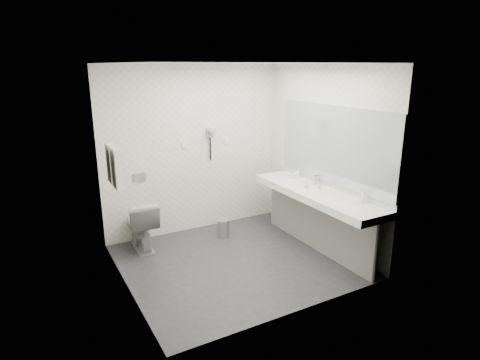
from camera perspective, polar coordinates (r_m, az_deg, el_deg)
floor at (r=5.40m, az=-0.63°, el=-11.37°), size 2.80×2.80×0.00m
ceiling at (r=4.80m, az=-0.72°, el=16.18°), size 2.80×2.80×0.00m
wall_back at (r=6.10m, az=-6.52°, el=4.20°), size 2.80×0.00×2.80m
wall_front at (r=3.91m, az=8.48°, el=-2.56°), size 2.80×0.00×2.80m
wall_left at (r=4.49m, az=-16.58°, el=-0.65°), size 0.00×2.60×2.60m
wall_right at (r=5.74m, az=11.72°, el=3.23°), size 0.00×2.60×2.60m
vanity_counter at (r=5.54m, az=10.64°, el=-2.01°), size 0.55×2.20×0.10m
vanity_panel at (r=5.70m, az=10.62°, el=-6.04°), size 0.03×2.15×0.75m
vanity_post_near at (r=5.04m, az=18.52°, el=-9.65°), size 0.06×0.06×0.75m
vanity_post_far at (r=6.49m, az=4.98°, el=-3.06°), size 0.06×0.06×0.75m
mirror at (r=5.54m, az=13.06°, el=4.82°), size 0.02×2.20×1.05m
basin_near at (r=5.07m, az=15.33°, el=-3.57°), size 0.40×0.31×0.05m
basin_far at (r=6.02m, az=6.73°, el=-0.04°), size 0.40×0.31×0.05m
faucet_near at (r=5.18m, az=16.96°, el=-2.25°), size 0.04×0.04×0.15m
faucet_far at (r=6.11m, az=8.24°, el=1.01°), size 0.04×0.04×0.15m
soap_bottle_a at (r=5.63m, az=11.07°, el=-0.70°), size 0.05×0.05×0.09m
soap_bottle_b at (r=5.66m, az=9.35°, el=-0.59°), size 0.07×0.07×0.08m
glass_left at (r=5.83m, az=10.73°, el=0.02°), size 0.08×0.08×0.12m
toilet at (r=5.79m, az=-13.85°, el=-6.10°), size 0.42×0.71×0.71m
flush_plate at (r=5.89m, az=-14.01°, el=0.41°), size 0.18×0.02×0.12m
pedal_bin at (r=6.08m, az=-2.37°, el=-6.87°), size 0.22×0.22×0.25m
bin_lid at (r=6.03m, az=-2.39°, el=-5.71°), size 0.18×0.18×0.02m
towel_rail at (r=4.95m, az=-17.74°, el=4.36°), size 0.02×0.62×0.02m
towel_near at (r=4.87m, az=-17.07°, el=1.56°), size 0.07×0.24×0.48m
towel_far at (r=5.13m, az=-17.76°, el=2.23°), size 0.07×0.24×0.48m
dryer_cradle at (r=6.13m, az=-4.32°, el=6.69°), size 0.10×0.04×0.14m
dryer_barrel at (r=6.06m, az=-4.05°, el=6.88°), size 0.08×0.14×0.08m
dryer_cord at (r=6.16m, az=-4.21°, el=4.38°), size 0.02×0.02×0.35m
switch_plate_a at (r=6.02m, az=-7.83°, el=4.96°), size 0.09×0.02×0.09m
switch_plate_b at (r=6.30m, az=-1.88°, el=5.59°), size 0.09×0.02×0.09m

